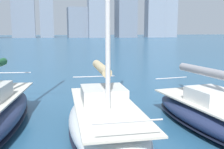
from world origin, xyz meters
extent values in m
cube|color=gray|center=(-77.72, -160.58, 16.63)|extent=(10.94, 9.60, 33.25)
cube|color=gray|center=(-29.40, -156.80, 11.92)|extent=(10.22, 6.67, 23.83)
cube|color=slate|center=(-18.44, -162.94, 9.15)|extent=(11.66, 11.12, 18.29)
cube|color=gray|center=(-0.13, -165.96, 18.07)|extent=(8.03, 7.11, 36.14)
ellipsoid|color=navy|center=(-3.94, -5.83, 0.46)|extent=(2.79, 7.43, 0.93)
ellipsoid|color=black|center=(-3.94, -5.83, 0.21)|extent=(2.81, 7.47, 0.10)
cube|color=beige|center=(-3.94, -5.83, 0.96)|extent=(2.32, 6.53, 0.06)
cube|color=silver|center=(-3.91, -6.27, 1.26)|extent=(1.48, 1.70, 0.55)
cylinder|color=silver|center=(-3.87, -6.81, 2.04)|extent=(0.34, 3.06, 0.12)
cylinder|color=gray|center=(-3.87, -6.81, 2.16)|extent=(0.52, 2.83, 0.32)
cylinder|color=silver|center=(-3.70, -9.10, 1.48)|extent=(1.70, 0.16, 0.04)
ellipsoid|color=silver|center=(0.28, -6.16, 0.58)|extent=(2.93, 6.87, 1.15)
ellipsoid|color=black|center=(0.28, -6.16, 0.26)|extent=(2.94, 6.90, 0.10)
cube|color=beige|center=(0.28, -6.16, 1.18)|extent=(2.43, 6.03, 0.06)
cube|color=silver|center=(0.26, -6.57, 1.49)|extent=(1.60, 1.57, 0.55)
cylinder|color=silver|center=(0.23, -7.07, 2.26)|extent=(0.29, 2.83, 0.12)
cylinder|color=#C6B284|center=(0.23, -7.07, 2.38)|extent=(0.48, 2.61, 0.32)
cylinder|color=silver|center=(0.47, -3.08, 1.70)|extent=(1.64, 0.14, 0.04)
cylinder|color=silver|center=(0.10, -9.19, 1.70)|extent=(1.89, 0.15, 0.04)
cylinder|color=silver|center=(3.84, -11.28, 1.70)|extent=(1.84, 0.36, 0.04)
camera|label=1|loc=(2.25, 2.30, 3.71)|focal=42.00mm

